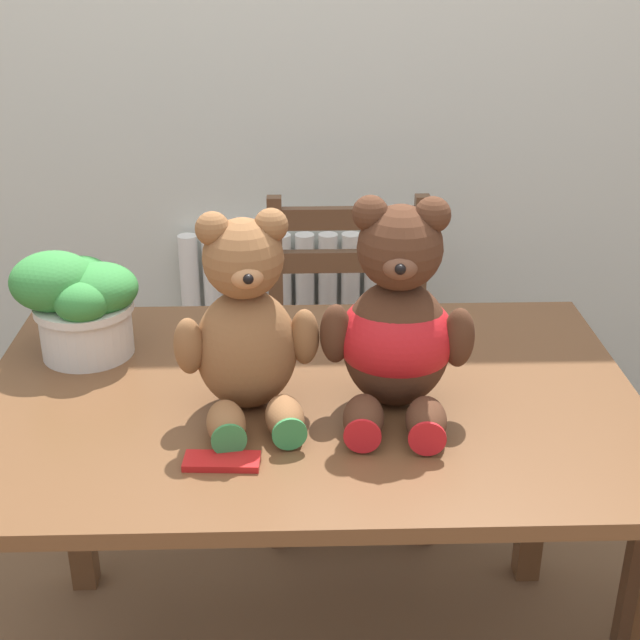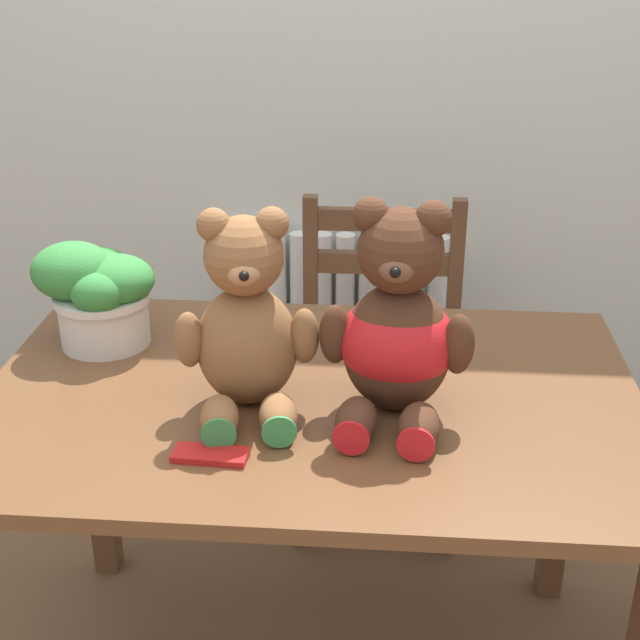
% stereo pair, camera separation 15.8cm
% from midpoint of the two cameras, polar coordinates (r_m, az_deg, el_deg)
% --- Properties ---
extents(wall_back, '(8.00, 0.04, 2.60)m').
position_cam_midpoint_polar(wall_back, '(2.68, -3.08, 18.31)').
color(wall_back, silver).
rests_on(wall_back, ground_plane).
extents(radiator, '(0.72, 0.10, 0.69)m').
position_cam_midpoint_polar(radiator, '(2.89, -3.22, -1.69)').
color(radiator, white).
rests_on(radiator, ground_plane).
extents(dining_table, '(1.25, 0.83, 0.76)m').
position_cam_midpoint_polar(dining_table, '(1.75, -3.34, -7.90)').
color(dining_table, brown).
rests_on(dining_table, ground_plane).
extents(wooden_chair_behind, '(0.45, 0.39, 0.89)m').
position_cam_midpoint_polar(wooden_chair_behind, '(2.48, 0.06, -2.48)').
color(wooden_chair_behind, brown).
rests_on(wooden_chair_behind, ground_plane).
extents(teddy_bear_left, '(0.26, 0.28, 0.37)m').
position_cam_midpoint_polar(teddy_bear_left, '(1.58, -7.60, -0.59)').
color(teddy_bear_left, brown).
rests_on(teddy_bear_left, dining_table).
extents(teddy_bear_right, '(0.28, 0.30, 0.40)m').
position_cam_midpoint_polar(teddy_bear_right, '(1.58, 2.11, -0.51)').
color(teddy_bear_right, '#472819').
rests_on(teddy_bear_right, dining_table).
extents(potted_plant, '(0.25, 0.21, 0.22)m').
position_cam_midpoint_polar(potted_plant, '(1.88, -17.52, 1.16)').
color(potted_plant, beige).
rests_on(potted_plant, dining_table).
extents(chocolate_bar, '(0.13, 0.06, 0.01)m').
position_cam_midpoint_polar(chocolate_bar, '(1.50, -9.35, -9.00)').
color(chocolate_bar, red).
rests_on(chocolate_bar, dining_table).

